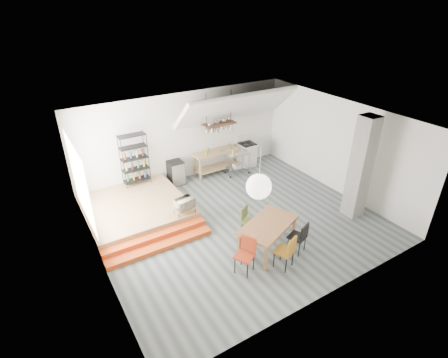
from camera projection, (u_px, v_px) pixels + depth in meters
floor at (238, 222)px, 10.63m from camera, size 8.00×8.00×0.00m
wall_back at (185, 137)px, 12.51m from camera, size 8.00×0.04×3.20m
wall_left at (94, 217)px, 8.03m from camera, size 0.04×7.00×3.20m
wall_right at (338, 146)px, 11.72m from camera, size 0.04×7.00×3.20m
ceiling at (240, 121)px, 9.12m from camera, size 8.00×7.00×0.02m
slope_ceiling at (236, 107)px, 12.44m from camera, size 4.40×1.44×1.32m
window_pane at (80, 182)px, 9.08m from camera, size 0.02×2.50×2.20m
platform at (136, 209)px, 10.89m from camera, size 3.00×3.00×0.40m
step_lower at (160, 246)px, 9.49m from camera, size 3.00×0.35×0.13m
step_upper at (155, 238)px, 9.72m from camera, size 3.00×0.35×0.27m
concrete_column at (360, 168)px, 10.27m from camera, size 0.50×0.50×3.20m
kitchen_counter at (216, 158)px, 13.21m from camera, size 1.80×0.60×0.91m
stove at (247, 154)px, 13.93m from camera, size 0.60×0.60×1.18m
pot_rack at (220, 126)px, 12.42m from camera, size 1.20×0.50×1.43m
wire_shelving at (134, 159)px, 11.49m from camera, size 0.88×0.38×1.80m
microwave_shelf at (185, 208)px, 10.29m from camera, size 0.60×0.40×0.16m
paper_lantern at (259, 187)px, 8.06m from camera, size 0.60×0.60×0.60m
dining_table at (268, 227)px, 9.19m from camera, size 1.93×1.52×0.80m
chair_mustard at (287, 250)px, 8.60m from camera, size 0.55×0.55×0.94m
chair_black at (300, 235)px, 9.13m from camera, size 0.54×0.54×0.91m
chair_olive at (248, 219)px, 9.81m from camera, size 0.57×0.57×0.91m
chair_red at (246, 252)px, 8.53m from camera, size 0.58×0.58×0.94m
rolling_cart at (237, 160)px, 13.20m from camera, size 0.91×0.56×0.86m
mini_fridge at (176, 173)px, 12.57m from camera, size 0.51×0.51×0.87m
microwave at (184, 203)px, 10.21m from camera, size 0.58×0.44×0.29m
bowl at (221, 150)px, 13.11m from camera, size 0.25×0.25×0.05m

